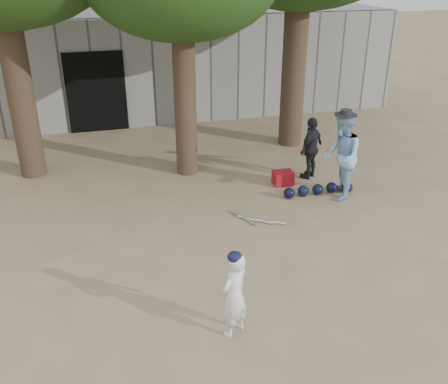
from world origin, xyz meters
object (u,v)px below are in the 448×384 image
object	(u,v)px
spectator_blue	(341,156)
red_bag	(283,178)
spectator_dark	(311,148)
boy_player	(234,295)

from	to	relation	value
spectator_blue	red_bag	size ratio (longest dim) A/B	4.23
red_bag	spectator_dark	bearing A→B (deg)	16.68
spectator_dark	boy_player	bearing A→B (deg)	19.36
spectator_dark	spectator_blue	bearing A→B (deg)	61.40
spectator_dark	red_bag	distance (m)	0.92
spectator_dark	red_bag	bearing A→B (deg)	-19.53
boy_player	red_bag	distance (m)	4.88
spectator_blue	red_bag	bearing A→B (deg)	-119.39
boy_player	red_bag	bearing A→B (deg)	-153.64
boy_player	spectator_dark	xyz separation A→B (m)	(3.06, 4.47, 0.09)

